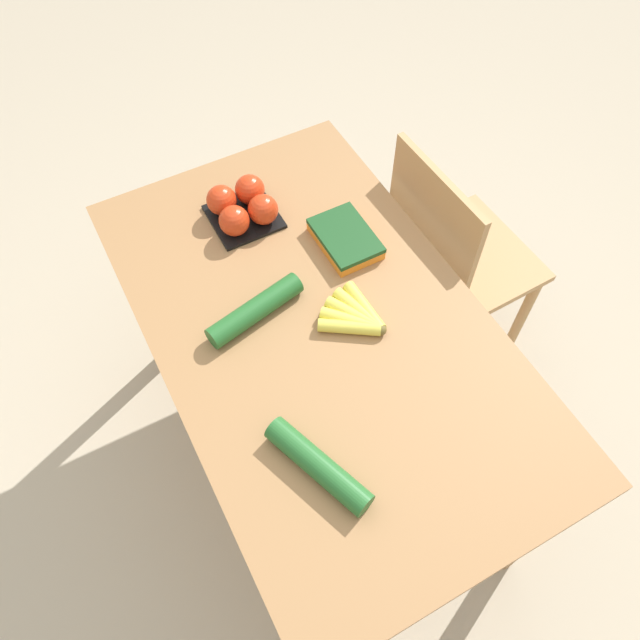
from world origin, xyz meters
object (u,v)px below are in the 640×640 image
Objects in this scene: chair at (451,261)px; cucumber_near at (318,465)px; banana_bunch at (356,317)px; tomato_pack at (242,206)px; carrot_bag at (345,238)px; cucumber_far at (255,310)px.

chair is 0.97m from cucumber_near.
banana_bunch is at bearing 111.61° from chair.
tomato_pack reaches higher than banana_bunch.
carrot_bag is at bearing 86.95° from chair.
banana_bunch is 0.63× the size of cucumber_near.
banana_bunch is 0.93× the size of tomato_pack.
cucumber_near is 0.99× the size of cucumber_far.
tomato_pack is at bearing -167.03° from banana_bunch.
banana_bunch is 0.45m from tomato_pack.
carrot_bag is 0.72× the size of cucumber_near.
cucumber_near is (0.52, -0.36, 0.00)m from carrot_bag.
chair is 4.74× the size of carrot_bag.
chair is 3.39× the size of cucumber_far.
tomato_pack is at bearing -136.88° from carrot_bag.
tomato_pack is 0.93× the size of carrot_bag.
cucumber_far is (0.10, -0.31, 0.00)m from carrot_bag.
cucumber_near is at bearing -34.82° from carrot_bag.
chair is 5.44× the size of banana_bunch.
carrot_bag is 0.63m from cucumber_near.
cucumber_near reaches higher than banana_bunch.
banana_bunch is (0.22, -0.50, 0.32)m from chair.
banana_bunch is at bearing 138.14° from cucumber_near.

